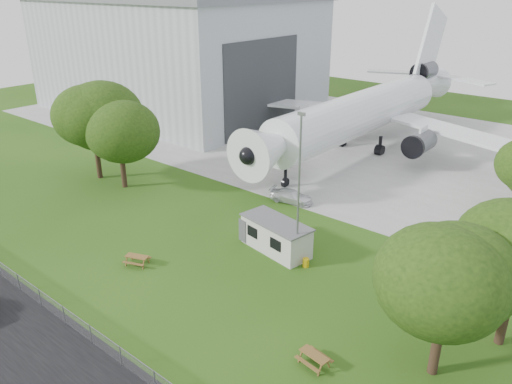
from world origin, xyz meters
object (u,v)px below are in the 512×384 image
Objects in this scene: airliner at (366,109)px; picnic_east at (314,365)px; hangar at (177,53)px; site_cabin at (276,236)px; picnic_west at (138,264)px.

airliner is 26.52× the size of picnic_east.
hangar is 0.90× the size of airliner.
hangar is at bearing 152.46° from picnic_east.
picnic_east is (53.53, -38.39, -9.41)m from hangar.
airliner is (35.97, -0.14, -4.14)m from hangar.
site_cabin is 11.28m from picnic_west.
airliner is at bearing 69.27° from picnic_west.
airliner is at bearing 122.77° from picnic_east.
picnic_east is (17.56, -38.25, -5.27)m from airliner.
hangar reaches higher than picnic_west.
airliner reaches higher than picnic_east.
picnic_east is (9.88, -9.25, -1.31)m from site_cabin.
hangar is 36.21m from airliner.
airliner reaches higher than picnic_west.
hangar reaches higher than airliner.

